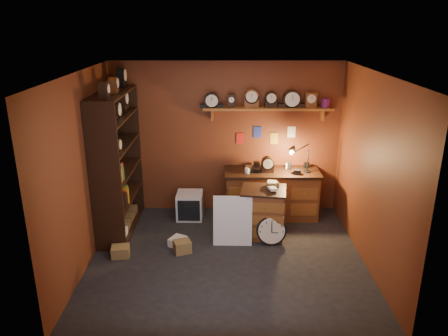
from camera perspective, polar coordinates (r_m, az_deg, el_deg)
floor at (r=6.61m, az=0.39°, el=-11.67°), size 4.00×4.00×0.00m
room_shell at (r=6.03m, az=0.84°, el=3.10°), size 4.02×3.62×2.71m
shelving_unit at (r=7.21m, az=-14.03°, el=1.33°), size 0.47×1.60×2.58m
workbench at (r=7.77m, az=6.22°, el=-3.02°), size 1.65×0.66×1.36m
low_cabinet at (r=7.09m, az=5.12°, el=-5.55°), size 0.78×0.68×0.89m
big_round_clock at (r=6.92m, az=6.21°, el=-8.11°), size 0.47×0.16×0.47m
white_panel at (r=7.00m, az=1.12°, el=-9.79°), size 0.61×0.18×0.80m
mini_fridge at (r=7.77m, az=-4.49°, el=-4.90°), size 0.46×0.48×0.47m
floor_box_a at (r=6.79m, az=-13.37°, el=-10.54°), size 0.29×0.25×0.16m
floor_box_b at (r=6.96m, az=-6.08°, el=-9.52°), size 0.30×0.32×0.13m
floor_box_c at (r=6.74m, az=-5.45°, el=-10.18°), size 0.30×0.28×0.19m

